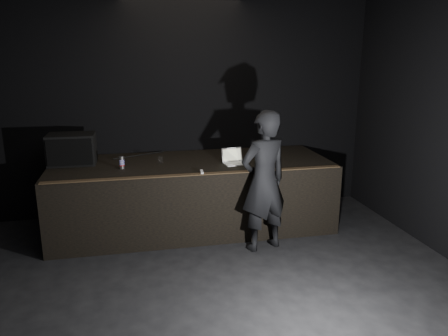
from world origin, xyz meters
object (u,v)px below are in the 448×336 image
stage_monitor (72,149)px  laptop (234,160)px  stage_riser (192,194)px  person (264,181)px  beer_can (122,163)px

stage_monitor → laptop: 2.29m
stage_riser → person: (0.80, -0.95, 0.42)m
beer_can → person: 1.95m
stage_riser → beer_can: bearing=-168.5°
beer_can → laptop: bearing=-1.2°
stage_riser → laptop: bearing=-22.0°
person → stage_monitor: bearing=-43.1°
stage_riser → stage_monitor: size_ratio=6.11×
stage_riser → laptop: size_ratio=11.71×
stage_riser → beer_can: (-0.99, -0.20, 0.58)m
laptop → beer_can: size_ratio=2.00×
stage_riser → person: 1.31m
stage_monitor → laptop: size_ratio=1.92×
laptop → beer_can: laptop is taller
beer_can → person: bearing=-22.8°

